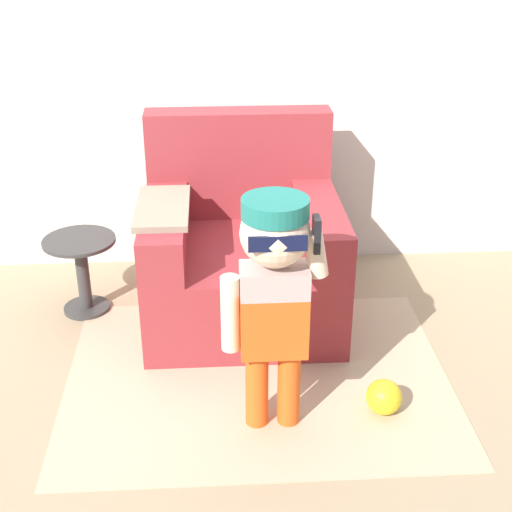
% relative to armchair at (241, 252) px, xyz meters
% --- Properties ---
extents(ground_plane, '(10.00, 10.00, 0.00)m').
position_rel_armchair_xyz_m(ground_plane, '(-0.16, -0.07, -0.33)').
color(ground_plane, '#998466').
extents(wall_back, '(10.00, 0.05, 2.60)m').
position_rel_armchair_xyz_m(wall_back, '(-0.16, 0.62, 0.97)').
color(wall_back, silver).
rests_on(wall_back, ground_plane).
extents(armchair, '(0.96, 0.92, 0.97)m').
position_rel_armchair_xyz_m(armchair, '(0.00, 0.00, 0.00)').
color(armchair, maroon).
rests_on(armchair, ground_plane).
extents(person_child, '(0.40, 0.30, 0.98)m').
position_rel_armchair_xyz_m(person_child, '(0.08, -0.90, 0.32)').
color(person_child, '#E05119').
rests_on(person_child, ground_plane).
extents(side_table, '(0.36, 0.36, 0.40)m').
position_rel_armchair_xyz_m(side_table, '(-0.80, 0.05, -0.09)').
color(side_table, '#333333').
rests_on(side_table, ground_plane).
extents(rug, '(1.69, 1.31, 0.01)m').
position_rel_armchair_xyz_m(rug, '(0.04, -0.59, -0.33)').
color(rug, tan).
rests_on(rug, ground_plane).
extents(toy_ball, '(0.15, 0.15, 0.15)m').
position_rel_armchair_xyz_m(toy_ball, '(0.55, -0.87, -0.26)').
color(toy_ball, yellow).
rests_on(toy_ball, ground_plane).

